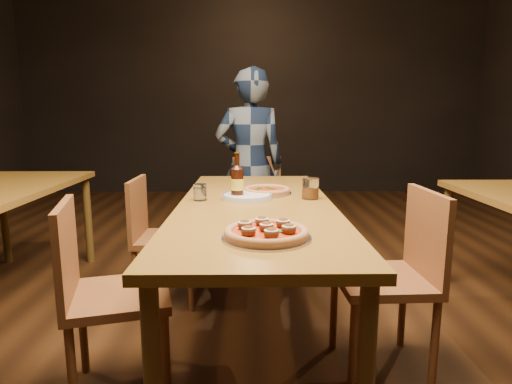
{
  "coord_description": "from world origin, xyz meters",
  "views": [
    {
      "loc": [
        -0.03,
        -2.18,
        1.21
      ],
      "look_at": [
        0.0,
        -0.05,
        0.82
      ],
      "focal_mm": 30.0,
      "sensor_mm": 36.0,
      "label": 1
    }
  ],
  "objects_px": {
    "chair_main_nw": "(119,294)",
    "chair_end": "(261,208)",
    "plate_stack": "(247,197)",
    "amber_glass": "(310,189)",
    "table_main": "(256,217)",
    "pizza_meatball": "(266,232)",
    "chair_main_sw": "(167,238)",
    "pizza_margherita": "(267,190)",
    "diner": "(250,165)",
    "chair_main_e": "(383,278)",
    "beer_bottle": "(237,183)",
    "water_glass": "(200,192)"
  },
  "relations": [
    {
      "from": "chair_main_nw",
      "to": "chair_end",
      "type": "height_order",
      "value": "chair_main_nw"
    },
    {
      "from": "plate_stack",
      "to": "amber_glass",
      "type": "xyz_separation_m",
      "value": [
        0.35,
        0.0,
        0.04
      ]
    },
    {
      "from": "table_main",
      "to": "pizza_meatball",
      "type": "distance_m",
      "value": 0.64
    },
    {
      "from": "chair_main_sw",
      "to": "pizza_margherita",
      "type": "height_order",
      "value": "chair_main_sw"
    },
    {
      "from": "diner",
      "to": "amber_glass",
      "type": "bearing_deg",
      "value": 100.72
    },
    {
      "from": "chair_main_e",
      "to": "beer_bottle",
      "type": "bearing_deg",
      "value": -122.71
    },
    {
      "from": "chair_main_e",
      "to": "water_glass",
      "type": "bearing_deg",
      "value": -115.3
    },
    {
      "from": "table_main",
      "to": "pizza_margherita",
      "type": "xyz_separation_m",
      "value": [
        0.07,
        0.28,
        0.09
      ]
    },
    {
      "from": "chair_main_sw",
      "to": "pizza_meatball",
      "type": "distance_m",
      "value": 1.32
    },
    {
      "from": "chair_main_e",
      "to": "pizza_meatball",
      "type": "relative_size",
      "value": 2.67
    },
    {
      "from": "table_main",
      "to": "diner",
      "type": "bearing_deg",
      "value": 91.43
    },
    {
      "from": "plate_stack",
      "to": "diner",
      "type": "xyz_separation_m",
      "value": [
        0.01,
        1.27,
        0.03
      ]
    },
    {
      "from": "chair_main_sw",
      "to": "beer_bottle",
      "type": "height_order",
      "value": "beer_bottle"
    },
    {
      "from": "table_main",
      "to": "chair_main_e",
      "type": "bearing_deg",
      "value": -26.05
    },
    {
      "from": "diner",
      "to": "chair_main_e",
      "type": "bearing_deg",
      "value": 106.34
    },
    {
      "from": "plate_stack",
      "to": "amber_glass",
      "type": "bearing_deg",
      "value": 0.49
    },
    {
      "from": "chair_end",
      "to": "beer_bottle",
      "type": "xyz_separation_m",
      "value": [
        -0.16,
        -1.15,
        0.39
      ]
    },
    {
      "from": "chair_main_sw",
      "to": "amber_glass",
      "type": "distance_m",
      "value": 1.01
    },
    {
      "from": "chair_main_nw",
      "to": "pizza_margherita",
      "type": "bearing_deg",
      "value": -57.08
    },
    {
      "from": "chair_main_e",
      "to": "amber_glass",
      "type": "relative_size",
      "value": 8.0
    },
    {
      "from": "pizza_meatball",
      "to": "water_glass",
      "type": "bearing_deg",
      "value": 114.7
    },
    {
      "from": "pizza_meatball",
      "to": "beer_bottle",
      "type": "distance_m",
      "value": 0.76
    },
    {
      "from": "table_main",
      "to": "chair_main_nw",
      "type": "distance_m",
      "value": 0.78
    },
    {
      "from": "beer_bottle",
      "to": "diner",
      "type": "distance_m",
      "value": 1.28
    },
    {
      "from": "chair_main_e",
      "to": "pizza_meatball",
      "type": "distance_m",
      "value": 0.73
    },
    {
      "from": "table_main",
      "to": "pizza_margherita",
      "type": "height_order",
      "value": "pizza_margherita"
    },
    {
      "from": "pizza_meatball",
      "to": "chair_main_nw",
      "type": "bearing_deg",
      "value": 163.31
    },
    {
      "from": "plate_stack",
      "to": "chair_main_nw",
      "type": "bearing_deg",
      "value": -134.1
    },
    {
      "from": "table_main",
      "to": "pizza_margherita",
      "type": "bearing_deg",
      "value": 76.51
    },
    {
      "from": "table_main",
      "to": "pizza_meatball",
      "type": "bearing_deg",
      "value": -87.14
    },
    {
      "from": "table_main",
      "to": "plate_stack",
      "type": "distance_m",
      "value": 0.15
    },
    {
      "from": "chair_main_nw",
      "to": "pizza_margherita",
      "type": "distance_m",
      "value": 1.03
    },
    {
      "from": "chair_main_sw",
      "to": "chair_main_e",
      "type": "bearing_deg",
      "value": -123.58
    },
    {
      "from": "table_main",
      "to": "chair_main_sw",
      "type": "distance_m",
      "value": 0.79
    },
    {
      "from": "table_main",
      "to": "diner",
      "type": "relative_size",
      "value": 1.26
    },
    {
      "from": "chair_main_sw",
      "to": "chair_main_e",
      "type": "height_order",
      "value": "chair_main_e"
    },
    {
      "from": "chair_main_e",
      "to": "beer_bottle",
      "type": "xyz_separation_m",
      "value": [
        -0.69,
        0.41,
        0.39
      ]
    },
    {
      "from": "pizza_margherita",
      "to": "table_main",
      "type": "bearing_deg",
      "value": -103.49
    },
    {
      "from": "chair_main_nw",
      "to": "chair_end",
      "type": "distance_m",
      "value": 1.83
    },
    {
      "from": "chair_end",
      "to": "pizza_margherita",
      "type": "height_order",
      "value": "chair_end"
    },
    {
      "from": "plate_stack",
      "to": "water_glass",
      "type": "distance_m",
      "value": 0.26
    },
    {
      "from": "chair_main_e",
      "to": "pizza_margherita",
      "type": "distance_m",
      "value": 0.84
    },
    {
      "from": "pizza_meatball",
      "to": "pizza_margherita",
      "type": "height_order",
      "value": "pizza_meatball"
    },
    {
      "from": "chair_end",
      "to": "beer_bottle",
      "type": "relative_size",
      "value": 3.57
    },
    {
      "from": "pizza_meatball",
      "to": "water_glass",
      "type": "height_order",
      "value": "water_glass"
    },
    {
      "from": "table_main",
      "to": "water_glass",
      "type": "xyz_separation_m",
      "value": [
        -0.3,
        0.09,
        0.12
      ]
    },
    {
      "from": "table_main",
      "to": "amber_glass",
      "type": "xyz_separation_m",
      "value": [
        0.3,
        0.12,
        0.13
      ]
    },
    {
      "from": "pizza_margherita",
      "to": "diner",
      "type": "xyz_separation_m",
      "value": [
        -0.1,
        1.11,
        0.02
      ]
    },
    {
      "from": "table_main",
      "to": "pizza_meatball",
      "type": "xyz_separation_m",
      "value": [
        0.03,
        -0.63,
        0.09
      ]
    },
    {
      "from": "table_main",
      "to": "chair_main_e",
      "type": "distance_m",
      "value": 0.69
    }
  ]
}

